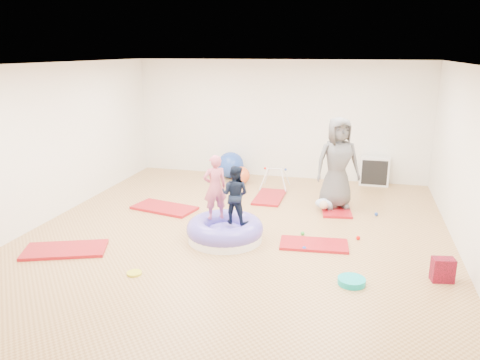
# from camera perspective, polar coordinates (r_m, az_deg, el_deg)

# --- Properties ---
(room) EXTENTS (7.01, 8.01, 2.81)m
(room) POSITION_cam_1_polar(r_m,az_deg,el_deg) (7.46, -0.58, 3.10)
(room) COLOR tan
(room) RESTS_ON ground
(gym_mat_front_left) EXTENTS (1.37, 1.02, 0.05)m
(gym_mat_front_left) POSITION_cam_1_polar(r_m,az_deg,el_deg) (7.80, -20.55, -7.98)
(gym_mat_front_left) COLOR #A3060F
(gym_mat_front_left) RESTS_ON ground
(gym_mat_mid_left) EXTENTS (1.33, 0.87, 0.05)m
(gym_mat_mid_left) POSITION_cam_1_polar(r_m,az_deg,el_deg) (9.29, -9.21, -3.38)
(gym_mat_mid_left) COLOR #A3060F
(gym_mat_mid_left) RESTS_ON ground
(gym_mat_center_back) EXTENTS (0.56, 1.12, 0.05)m
(gym_mat_center_back) POSITION_cam_1_polar(r_m,az_deg,el_deg) (9.86, 3.62, -2.09)
(gym_mat_center_back) COLOR #A3060F
(gym_mat_center_back) RESTS_ON ground
(gym_mat_right) EXTENTS (1.11, 0.63, 0.04)m
(gym_mat_right) POSITION_cam_1_polar(r_m,az_deg,el_deg) (7.61, 9.00, -7.76)
(gym_mat_right) COLOR #A3060F
(gym_mat_right) RESTS_ON ground
(gym_mat_rear_right) EXTENTS (0.68, 1.15, 0.05)m
(gym_mat_rear_right) POSITION_cam_1_polar(r_m,az_deg,el_deg) (9.36, 11.59, -3.37)
(gym_mat_rear_right) COLOR #A3060F
(gym_mat_rear_right) RESTS_ON ground
(inflatable_cushion) EXTENTS (1.26, 1.26, 0.40)m
(inflatable_cushion) POSITION_cam_1_polar(r_m,az_deg,el_deg) (7.70, -1.84, -6.21)
(inflatable_cushion) COLOR white
(inflatable_cushion) RESTS_ON ground
(child_pink) EXTENTS (0.47, 0.43, 1.08)m
(child_pink) POSITION_cam_1_polar(r_m,az_deg,el_deg) (7.61, -3.08, -0.52)
(child_pink) COLOR #CC5A70
(child_pink) RESTS_ON inflatable_cushion
(child_navy) EXTENTS (0.51, 0.42, 0.95)m
(child_navy) POSITION_cam_1_polar(r_m,az_deg,el_deg) (7.43, -0.63, -1.42)
(child_navy) COLOR black
(child_navy) RESTS_ON inflatable_cushion
(adult_caregiver) EXTENTS (1.01, 0.84, 1.76)m
(adult_caregiver) POSITION_cam_1_polar(r_m,az_deg,el_deg) (9.15, 11.82, 2.07)
(adult_caregiver) COLOR #4E4E4E
(adult_caregiver) RESTS_ON gym_mat_rear_right
(infant) EXTENTS (0.35, 0.36, 0.21)m
(infant) POSITION_cam_1_polar(r_m,az_deg,el_deg) (9.16, 10.23, -2.87)
(infant) COLOR silver
(infant) RESTS_ON gym_mat_rear_right
(ball_pit_balls) EXTENTS (2.59, 1.98, 0.07)m
(ball_pit_balls) POSITION_cam_1_polar(r_m,az_deg,el_deg) (8.24, 7.78, -5.75)
(ball_pit_balls) COLOR red
(ball_pit_balls) RESTS_ON ground
(exercise_ball_blue) EXTENTS (0.64, 0.64, 0.64)m
(exercise_ball_blue) POSITION_cam_1_polar(r_m,az_deg,el_deg) (11.33, -1.15, 1.83)
(exercise_ball_blue) COLOR #1F41A1
(exercise_ball_blue) RESTS_ON ground
(exercise_ball_orange) EXTENTS (0.41, 0.41, 0.41)m
(exercise_ball_orange) POSITION_cam_1_polar(r_m,az_deg,el_deg) (10.84, 0.13, 0.58)
(exercise_ball_orange) COLOR #E15C2C
(exercise_ball_orange) RESTS_ON ground
(infant_play_gym) EXTENTS (0.62, 0.59, 0.47)m
(infant_play_gym) POSITION_cam_1_polar(r_m,az_deg,el_deg) (10.45, 4.31, 0.60)
(infant_play_gym) COLOR silver
(infant_play_gym) RESTS_ON ground
(cube_shelf) EXTENTS (0.66, 0.32, 0.66)m
(cube_shelf) POSITION_cam_1_polar(r_m,az_deg,el_deg) (11.16, 16.05, 1.05)
(cube_shelf) COLOR silver
(cube_shelf) RESTS_ON ground
(balance_disc) EXTENTS (0.37, 0.37, 0.08)m
(balance_disc) POSITION_cam_1_polar(r_m,az_deg,el_deg) (6.54, 13.44, -11.91)
(balance_disc) COLOR #09ACAE
(balance_disc) RESTS_ON ground
(backpack) EXTENTS (0.32, 0.23, 0.33)m
(backpack) POSITION_cam_1_polar(r_m,az_deg,el_deg) (6.94, 23.48, -10.01)
(backpack) COLOR #BA072A
(backpack) RESTS_ON ground
(yellow_toy) EXTENTS (0.21, 0.21, 0.03)m
(yellow_toy) POSITION_cam_1_polar(r_m,az_deg,el_deg) (6.79, -12.76, -11.03)
(yellow_toy) COLOR yellow
(yellow_toy) RESTS_ON ground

